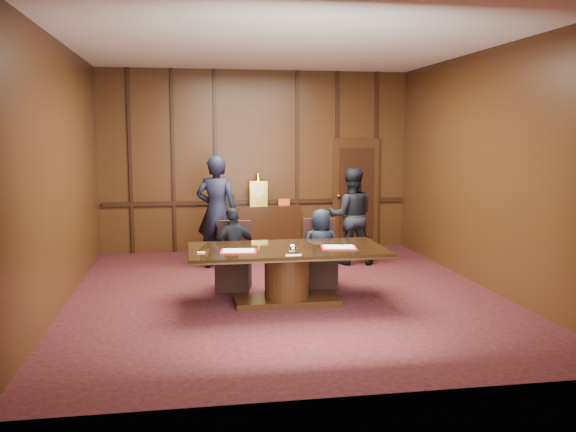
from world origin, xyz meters
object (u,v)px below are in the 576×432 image
object	(u,v)px
signatory_right	(321,248)
sideboard	(258,227)
conference_table	(287,266)
signatory_left	(234,249)
witness_left	(217,212)
witness_right	(351,216)

from	to	relation	value
signatory_right	sideboard	bearing A→B (deg)	-73.33
conference_table	signatory_left	bearing A→B (deg)	129.09
sideboard	signatory_right	world-z (taller)	sideboard
signatory_left	witness_left	xyz separation A→B (m)	(-0.16, 1.60, 0.35)
witness_right	signatory_left	bearing A→B (deg)	43.33
sideboard	witness_left	xyz separation A→B (m)	(-0.87, -1.34, 0.48)
witness_left	sideboard	bearing A→B (deg)	-107.87
signatory_right	witness_right	xyz separation A→B (m)	(0.88, 1.54, 0.26)
signatory_left	signatory_right	xyz separation A→B (m)	(1.30, 0.00, -0.02)
signatory_left	signatory_right	size ratio (longest dim) A/B	1.03
witness_left	witness_right	world-z (taller)	witness_left
signatory_left	witness_left	world-z (taller)	witness_left
signatory_right	witness_left	size ratio (longest dim) A/B	0.61
sideboard	signatory_left	bearing A→B (deg)	-103.56
sideboard	witness_right	bearing A→B (deg)	-43.67
signatory_right	witness_right	distance (m)	1.79
conference_table	signatory_right	world-z (taller)	signatory_right
signatory_left	witness_right	xyz separation A→B (m)	(2.18, 1.54, 0.24)
witness_right	conference_table	bearing A→B (deg)	64.95
signatory_left	signatory_right	world-z (taller)	signatory_left
witness_left	signatory_left	bearing A→B (deg)	110.69
sideboard	conference_table	distance (m)	3.74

